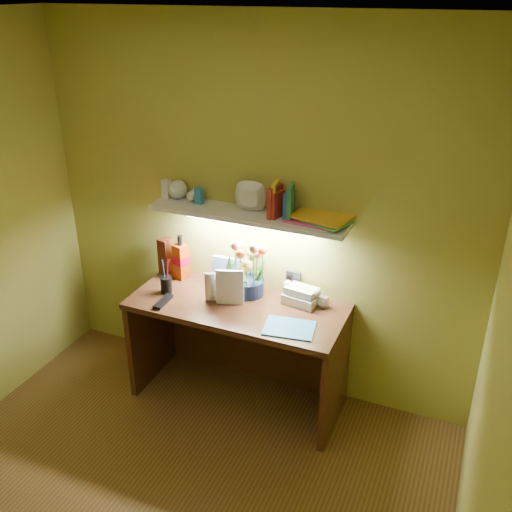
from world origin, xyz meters
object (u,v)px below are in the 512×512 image
Objects in this scene: telephone at (302,294)px; desk_clock at (322,301)px; desk at (238,352)px; whisky_bottle at (181,257)px; flower_bouquet at (248,269)px.

desk_clock is (0.14, 0.00, -0.03)m from telephone.
desk_clock is at bearing 9.96° from telephone.
desk is 0.61m from telephone.
whisky_bottle is at bearing -171.74° from telephone.
telephone is 0.89m from whisky_bottle.
desk_clock is at bearing -0.04° from whisky_bottle.
desk_clock is 1.03m from whisky_bottle.
whisky_bottle is at bearing -167.91° from desk_clock.
desk is 3.79× the size of flower_bouquet.
flower_bouquet is at bearing -3.32° from whisky_bottle.
whisky_bottle is at bearing 176.68° from flower_bouquet.
telephone is at bearing 4.12° from flower_bouquet.
telephone is 0.14m from desk_clock.
whisky_bottle is (-0.89, 0.00, 0.09)m from telephone.
whisky_bottle is at bearing 160.10° from desk.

